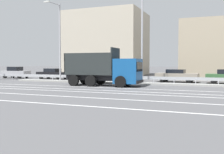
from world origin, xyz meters
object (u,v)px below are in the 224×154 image
Objects in this scene: median_road_sign at (89,72)px; street_lamp_2 at (142,27)px; street_lamp_1 at (59,39)px; parked_car_3 at (126,75)px; parked_car_1 at (53,74)px; parked_car_2 at (83,74)px; dump_truck at (112,72)px; parked_car_4 at (177,76)px; parked_car_0 at (16,73)px.

median_road_sign is 0.21× the size of street_lamp_2.
street_lamp_1 is 9.17m from parked_car_3.
parked_car_2 reaches higher than parked_car_1.
street_lamp_2 reaches higher than parked_car_1.
dump_truck is 4.99m from median_road_sign.
parked_car_4 is at bearing 92.57° from parked_car_1.
parked_car_0 reaches higher than parked_car_2.
street_lamp_2 is (9.70, 0.02, 0.84)m from street_lamp_1.
median_road_sign is at bearing 62.14° from parked_car_1.
parked_car_0 is at bearing 94.11° from parked_car_2.
dump_truck is 5.63m from street_lamp_2.
parked_car_4 is (12.51, 4.99, -4.20)m from street_lamp_1.
dump_truck reaches higher than parked_car_3.
dump_truck is 10.01m from parked_car_2.
parked_car_4 is at bearing 145.50° from dump_truck.
street_lamp_2 is at bearing 0.13° from street_lamp_1.
dump_truck is 8.81m from street_lamp_1.
parked_car_0 reaches higher than parked_car_4.
parked_car_1 is at bearing 89.69° from parked_car_2.
median_road_sign is 14.79m from parked_car_0.
parked_car_1 is at bearing -124.62° from dump_truck.
dump_truck is 9.11m from parked_car_4.
street_lamp_2 is (6.09, -0.36, 4.64)m from median_road_sign.
parked_car_4 is (11.82, 0.40, -0.01)m from parked_car_2.
street_lamp_1 is at bearing -173.98° from median_road_sign.
median_road_sign is 9.16m from parked_car_1.
dump_truck is at bearing 59.74° from parked_car_1.
parked_car_4 reaches higher than parked_car_1.
dump_truck is 3.28× the size of median_road_sign.
parked_car_3 is 0.83× the size of parked_car_4.
street_lamp_2 is at bearing -26.66° from parked_car_4.
dump_truck reaches higher than parked_car_4.
parked_car_3 is (-3.28, 5.01, -5.03)m from street_lamp_2.
median_road_sign is 0.56× the size of parked_car_3.
median_road_sign is at bearing 176.63° from street_lamp_2.
parked_car_2 is (-6.88, 7.24, -0.55)m from dump_truck.
dump_truck is 1.85× the size of parked_car_3.
median_road_sign is at bearing 153.60° from parked_car_3.
parked_car_1 is at bearing 160.25° from street_lamp_2.
parked_car_0 is at bearing 166.90° from street_lamp_2.
street_lamp_1 reaches higher than dump_truck.
parked_car_1 is (-13.97, 5.02, -5.06)m from street_lamp_2.
median_road_sign reaches higher than parked_car_1.
street_lamp_2 is 2.22× the size of parked_car_1.
parked_car_1 is at bearing 94.68° from parked_car_3.
parked_car_2 is at bearing -85.26° from parked_car_4.
median_road_sign is 5.26m from street_lamp_1.
parked_car_4 is (8.90, 4.61, -0.40)m from median_road_sign.
parked_car_3 is at bearing 86.66° from parked_car_0.
parked_car_0 is 16.94m from parked_car_3.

